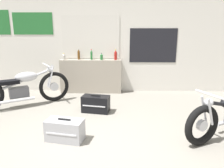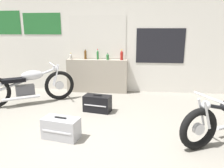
# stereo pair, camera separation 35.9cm
# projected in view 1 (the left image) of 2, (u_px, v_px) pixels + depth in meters

# --- Properties ---
(ground_plane) EXTENTS (24.00, 24.00, 0.00)m
(ground_plane) POSITION_uv_depth(u_px,v_px,m) (91.00, 152.00, 3.14)
(ground_plane) COLOR gray
(wall_back) EXTENTS (10.00, 0.07, 2.80)m
(wall_back) POSITION_uv_depth(u_px,v_px,m) (104.00, 41.00, 5.95)
(wall_back) COLOR silver
(wall_back) RESTS_ON ground_plane
(sill_counter) EXTENTS (1.66, 0.28, 0.91)m
(sill_counter) POSITION_uv_depth(u_px,v_px,m) (91.00, 76.00, 6.01)
(sill_counter) COLOR gray
(sill_counter) RESTS_ON ground_plane
(bottle_leftmost) EXTENTS (0.07, 0.07, 0.17)m
(bottle_leftmost) POSITION_uv_depth(u_px,v_px,m) (64.00, 57.00, 5.86)
(bottle_leftmost) COLOR #B7B2A8
(bottle_leftmost) RESTS_ON sill_counter
(bottle_left_center) EXTENTS (0.07, 0.07, 0.30)m
(bottle_left_center) POSITION_uv_depth(u_px,v_px,m) (79.00, 55.00, 5.91)
(bottle_left_center) COLOR #5B3814
(bottle_left_center) RESTS_ON sill_counter
(bottle_center) EXTENTS (0.06, 0.06, 0.28)m
(bottle_center) POSITION_uv_depth(u_px,v_px,m) (91.00, 55.00, 5.88)
(bottle_center) COLOR #23662D
(bottle_center) RESTS_ON sill_counter
(bottle_right_center) EXTENTS (0.07, 0.07, 0.18)m
(bottle_right_center) POSITION_uv_depth(u_px,v_px,m) (102.00, 57.00, 5.86)
(bottle_right_center) COLOR #23662D
(bottle_right_center) RESTS_ON sill_counter
(bottle_rightmost) EXTENTS (0.08, 0.08, 0.28)m
(bottle_rightmost) POSITION_uv_depth(u_px,v_px,m) (116.00, 55.00, 5.84)
(bottle_rightmost) COLOR maroon
(bottle_rightmost) RESTS_ON sill_counter
(motorcycle_silver) EXTENTS (1.89, 1.23, 0.92)m
(motorcycle_silver) POSITION_uv_depth(u_px,v_px,m) (22.00, 88.00, 4.91)
(motorcycle_silver) COLOR black
(motorcycle_silver) RESTS_ON ground_plane
(hard_case_silver) EXTENTS (0.63, 0.39, 0.37)m
(hard_case_silver) POSITION_uv_depth(u_px,v_px,m) (65.00, 130.00, 3.44)
(hard_case_silver) COLOR #9E9EA3
(hard_case_silver) RESTS_ON ground_plane
(hard_case_black) EXTENTS (0.61, 0.39, 0.37)m
(hard_case_black) POSITION_uv_depth(u_px,v_px,m) (96.00, 104.00, 4.63)
(hard_case_black) COLOR black
(hard_case_black) RESTS_ON ground_plane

